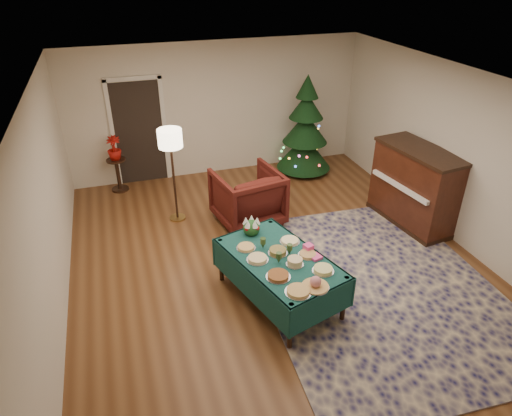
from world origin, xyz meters
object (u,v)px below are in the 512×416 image
object	(u,v)px
buffet_table	(279,266)
floor_lamp	(170,144)
piano	(415,188)
potted_plant	(115,153)
christmas_tree	(305,130)
side_table	(118,175)
gift_box	(308,248)
armchair	(248,195)

from	to	relation	value
buffet_table	floor_lamp	bearing A→B (deg)	110.51
floor_lamp	piano	xyz separation A→B (m)	(3.86, -1.35, -0.74)
buffet_table	potted_plant	size ratio (longest dim) A/B	4.25
christmas_tree	side_table	bearing A→B (deg)	175.61
buffet_table	floor_lamp	xyz separation A→B (m)	(-0.96, 2.57, 0.86)
side_table	floor_lamp	bearing A→B (deg)	-58.42
christmas_tree	buffet_table	bearing A→B (deg)	-117.61
gift_box	potted_plant	world-z (taller)	potted_plant
potted_plant	piano	distance (m)	5.54
piano	armchair	bearing A→B (deg)	162.26
side_table	potted_plant	distance (m)	0.47
side_table	christmas_tree	xyz separation A→B (m)	(3.82, -0.29, 0.61)
floor_lamp	side_table	xyz separation A→B (m)	(-0.90, 1.47, -1.09)
gift_box	christmas_tree	distance (m)	4.02
floor_lamp	potted_plant	world-z (taller)	floor_lamp
potted_plant	floor_lamp	bearing A→B (deg)	-58.42
armchair	potted_plant	world-z (taller)	armchair
buffet_table	side_table	distance (m)	4.45
gift_box	christmas_tree	bearing A→B (deg)	67.47
armchair	side_table	bearing A→B (deg)	-53.35
floor_lamp	piano	world-z (taller)	floor_lamp
armchair	christmas_tree	size ratio (longest dim) A/B	0.51
floor_lamp	gift_box	bearing A→B (deg)	-61.45
buffet_table	armchair	xyz separation A→B (m)	(0.20, 2.08, -0.02)
floor_lamp	side_table	world-z (taller)	floor_lamp
side_table	piano	xyz separation A→B (m)	(4.77, -2.82, 0.35)
armchair	piano	distance (m)	2.84
potted_plant	christmas_tree	world-z (taller)	christmas_tree
buffet_table	christmas_tree	xyz separation A→B (m)	(1.96, 3.74, 0.38)
christmas_tree	floor_lamp	bearing A→B (deg)	-158.07
side_table	piano	world-z (taller)	piano
gift_box	floor_lamp	size ratio (longest dim) A/B	0.07
buffet_table	potted_plant	xyz separation A→B (m)	(-1.86, 4.04, 0.24)
floor_lamp	christmas_tree	xyz separation A→B (m)	(2.92, 1.18, -0.48)
christmas_tree	piano	size ratio (longest dim) A/B	1.25
christmas_tree	gift_box	bearing A→B (deg)	-112.53
armchair	side_table	world-z (taller)	armchair
side_table	christmas_tree	size ratio (longest dim) A/B	0.32
armchair	christmas_tree	xyz separation A→B (m)	(1.76, 1.66, 0.40)
gift_box	side_table	world-z (taller)	gift_box
gift_box	potted_plant	bearing A→B (deg)	119.69
floor_lamp	piano	distance (m)	4.16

